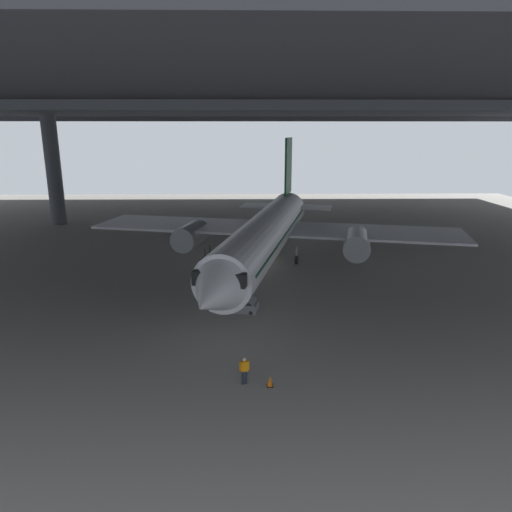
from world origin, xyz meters
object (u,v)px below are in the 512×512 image
(airplane_main, at_px, (267,233))
(traffic_cone_orange, at_px, (270,381))
(crew_worker_by_stairs, at_px, (217,288))
(crew_worker_near_nose, at_px, (244,369))
(boarding_stairs, at_px, (231,300))

(airplane_main, relative_size, traffic_cone_orange, 66.75)
(airplane_main, height_order, crew_worker_by_stairs, airplane_main)
(airplane_main, distance_m, crew_worker_by_stairs, 9.77)
(crew_worker_near_nose, distance_m, crew_worker_by_stairs, 13.40)
(airplane_main, xyz_separation_m, traffic_cone_orange, (-0.73, -21.78, -3.35))
(airplane_main, distance_m, boarding_stairs, 11.53)
(airplane_main, xyz_separation_m, crew_worker_near_nose, (-2.10, -21.51, -2.75))
(airplane_main, distance_m, crew_worker_near_nose, 21.79)
(crew_worker_by_stairs, relative_size, traffic_cone_orange, 2.79)
(boarding_stairs, height_order, crew_worker_by_stairs, boarding_stairs)
(airplane_main, bearing_deg, crew_worker_near_nose, -95.58)
(crew_worker_by_stairs, bearing_deg, traffic_cone_orange, -74.82)
(boarding_stairs, xyz_separation_m, crew_worker_by_stairs, (-1.19, 2.39, 0.20))
(crew_worker_near_nose, height_order, crew_worker_by_stairs, crew_worker_by_stairs)
(crew_worker_near_nose, xyz_separation_m, traffic_cone_orange, (1.37, -0.26, -0.60))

